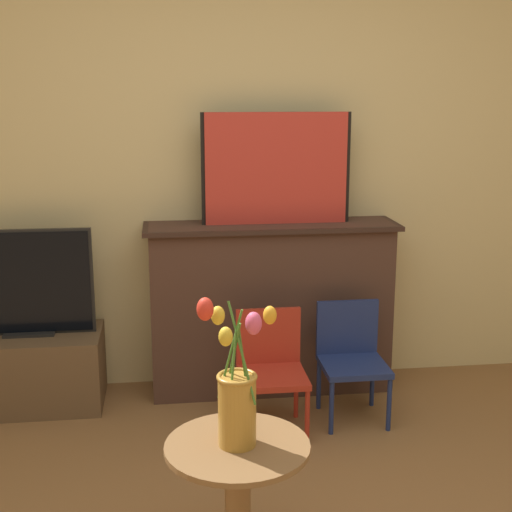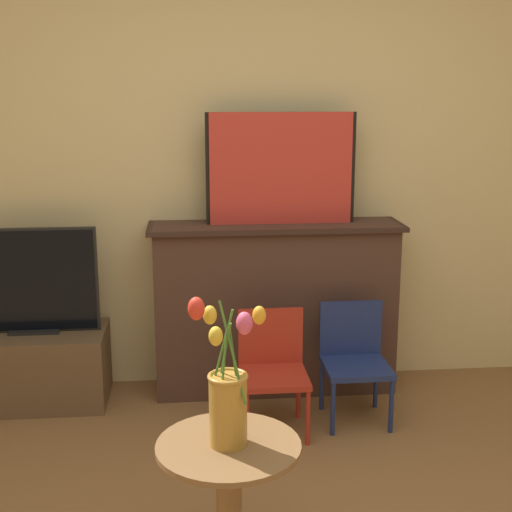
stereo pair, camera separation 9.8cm
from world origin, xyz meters
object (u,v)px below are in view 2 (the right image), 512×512
painting (281,169)px  chair_red (273,364)px  tv_monitor (32,282)px  vase_tulips (227,393)px  chair_blue (354,355)px

painting → chair_red: painting is taller
tv_monitor → vase_tulips: bearing=-59.1°
tv_monitor → chair_blue: 1.73m
tv_monitor → chair_red: tv_monitor is taller
tv_monitor → chair_red: (1.23, -0.43, -0.34)m
chair_red → vase_tulips: bearing=-104.0°
tv_monitor → chair_red: 1.35m
tv_monitor → chair_red: size_ratio=1.16×
chair_red → chair_blue: 0.44m
painting → chair_blue: (0.33, -0.41, -0.92)m
painting → chair_red: (-0.10, -0.50, -0.92)m
painting → tv_monitor: bearing=-176.9°
chair_red → vase_tulips: (-0.29, -1.15, 0.37)m
painting → tv_monitor: painting is taller
chair_red → chair_blue: size_ratio=1.00×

